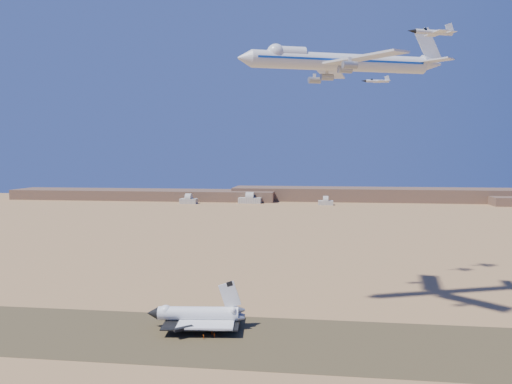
# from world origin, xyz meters

# --- Properties ---
(ground) EXTENTS (1200.00, 1200.00, 0.00)m
(ground) POSITION_xyz_m (0.00, 0.00, 0.00)
(ground) COLOR #A47A48
(ground) RESTS_ON ground
(runway) EXTENTS (600.00, 50.00, 0.06)m
(runway) POSITION_xyz_m (0.00, 0.00, 0.03)
(runway) COLOR brown
(runway) RESTS_ON ground
(ridgeline) EXTENTS (960.00, 90.00, 18.00)m
(ridgeline) POSITION_xyz_m (65.32, 527.31, 7.63)
(ridgeline) COLOR brown
(ridgeline) RESTS_ON ground
(hangars) EXTENTS (200.50, 29.50, 30.00)m
(hangars) POSITION_xyz_m (-64.00, 478.43, 4.83)
(hangars) COLOR #BAB4A5
(hangars) RESTS_ON ground
(shuttle) EXTENTS (37.28, 25.29, 18.31)m
(shuttle) POSITION_xyz_m (-12.39, 9.73, 4.92)
(shuttle) COLOR white
(shuttle) RESTS_ON runway
(carrier_747) EXTENTS (85.89, 63.47, 21.69)m
(carrier_747) POSITION_xyz_m (38.46, 34.52, 102.67)
(carrier_747) COLOR silver
(crew_a) EXTENTS (0.59, 0.72, 1.69)m
(crew_a) POSITION_xyz_m (-7.44, -1.36, 0.90)
(crew_a) COLOR #ED550D
(crew_a) RESTS_ON runway
(crew_b) EXTENTS (0.95, 1.01, 1.82)m
(crew_b) POSITION_xyz_m (-3.96, 0.79, 0.97)
(crew_b) COLOR #ED550D
(crew_b) RESTS_ON runway
(crew_c) EXTENTS (1.22, 0.93, 1.86)m
(crew_c) POSITION_xyz_m (-5.42, 3.21, 0.99)
(crew_c) COLOR #ED550D
(crew_c) RESTS_ON runway
(chase_jet_a) EXTENTS (14.96, 8.82, 3.84)m
(chase_jet_a) POSITION_xyz_m (66.17, -13.05, 102.26)
(chase_jet_a) COLOR silver
(chase_jet_d) EXTENTS (14.40, 8.25, 3.64)m
(chase_jet_d) POSITION_xyz_m (60.33, 84.59, 101.85)
(chase_jet_d) COLOR silver
(chase_jet_e) EXTENTS (16.53, 9.35, 4.16)m
(chase_jet_e) POSITION_xyz_m (73.41, 95.51, 108.07)
(chase_jet_e) COLOR silver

